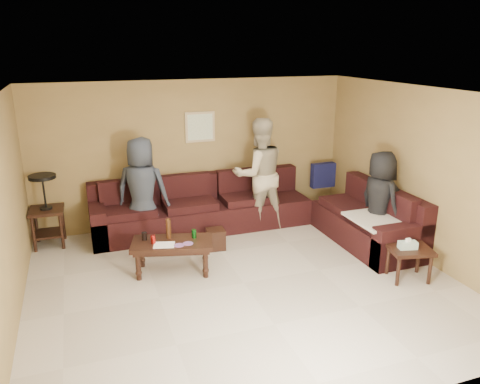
{
  "coord_description": "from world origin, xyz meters",
  "views": [
    {
      "loc": [
        -1.92,
        -5.26,
        3.06
      ],
      "look_at": [
        0.25,
        0.85,
        1.0
      ],
      "focal_mm": 35.0,
      "sensor_mm": 36.0,
      "label": 1
    }
  ],
  "objects": [
    {
      "name": "person_middle",
      "position": [
        0.94,
        1.83,
        0.95
      ],
      "size": [
        0.93,
        0.72,
        1.91
      ],
      "primitive_type": "imported",
      "rotation": [
        0.0,
        0.0,
        3.14
      ],
      "color": "tan",
      "rests_on": "ground"
    },
    {
      "name": "end_table_left",
      "position": [
        -2.47,
        2.2,
        0.6
      ],
      "size": [
        0.53,
        0.53,
        1.15
      ],
      "rotation": [
        0.0,
        0.0,
        -0.05
      ],
      "color": "black",
      "rests_on": "ground"
    },
    {
      "name": "room",
      "position": [
        0.0,
        0.0,
        1.66
      ],
      "size": [
        5.6,
        5.5,
        2.5
      ],
      "color": "beige",
      "rests_on": "ground"
    },
    {
      "name": "sectional_sofa",
      "position": [
        0.81,
        1.52,
        0.33
      ],
      "size": [
        4.65,
        2.9,
        0.97
      ],
      "color": "black",
      "rests_on": "ground"
    },
    {
      "name": "wall_art",
      "position": [
        0.1,
        2.48,
        1.7
      ],
      "size": [
        0.52,
        0.04,
        0.52
      ],
      "color": "tan",
      "rests_on": "ground"
    },
    {
      "name": "coffee_table",
      "position": [
        -0.82,
        0.65,
        0.39
      ],
      "size": [
        1.21,
        0.82,
        0.74
      ],
      "rotation": [
        0.0,
        0.0,
        -0.26
      ],
      "color": "black",
      "rests_on": "ground"
    },
    {
      "name": "person_right",
      "position": [
        2.34,
        0.38,
        0.78
      ],
      "size": [
        0.58,
        0.81,
        1.55
      ],
      "primitive_type": "imported",
      "rotation": [
        0.0,
        0.0,
        1.69
      ],
      "color": "black",
      "rests_on": "ground"
    },
    {
      "name": "person_left",
      "position": [
        -1.02,
        1.89,
        0.85
      ],
      "size": [
        0.98,
        0.83,
        1.7
      ],
      "primitive_type": "imported",
      "rotation": [
        0.0,
        0.0,
        2.73
      ],
      "color": "#2B303B",
      "rests_on": "ground"
    },
    {
      "name": "waste_bin",
      "position": [
        -0.03,
        1.19,
        0.16
      ],
      "size": [
        0.29,
        0.29,
        0.32
      ],
      "primitive_type": "cube",
      "rotation": [
        0.0,
        0.0,
        -0.08
      ],
      "color": "black",
      "rests_on": "ground"
    },
    {
      "name": "side_table_right",
      "position": [
        2.14,
        -0.63,
        0.39
      ],
      "size": [
        0.64,
        0.57,
        0.6
      ],
      "rotation": [
        0.0,
        0.0,
        -0.24
      ],
      "color": "black",
      "rests_on": "ground"
    }
  ]
}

